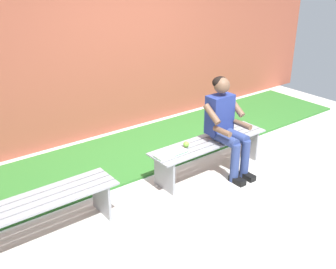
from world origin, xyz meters
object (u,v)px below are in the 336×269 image
object	(u,v)px
book_open	(171,154)
person_seated	(226,123)
bench_near	(209,148)
bench_far	(40,209)
apple	(186,144)

from	to	relation	value
book_open	person_seated	bearing A→B (deg)	172.66
person_seated	book_open	size ratio (longest dim) A/B	3.01
bench_near	book_open	distance (m)	0.64
bench_near	book_open	xyz separation A→B (m)	(0.63, 0.00, 0.11)
bench_near	person_seated	distance (m)	0.40
bench_far	person_seated	distance (m)	2.43
bench_far	book_open	xyz separation A→B (m)	(-1.60, 0.00, 0.12)
bench_far	person_seated	size ratio (longest dim) A/B	1.26
bench_near	person_seated	bearing A→B (deg)	149.73
bench_near	apple	bearing A→B (deg)	-6.31
bench_far	bench_near	bearing A→B (deg)	180.00
apple	book_open	xyz separation A→B (m)	(0.27, 0.04, -0.03)
bench_far	apple	xyz separation A→B (m)	(-1.87, -0.04, 0.15)
bench_near	person_seated	size ratio (longest dim) A/B	1.36
bench_far	person_seated	world-z (taller)	person_seated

